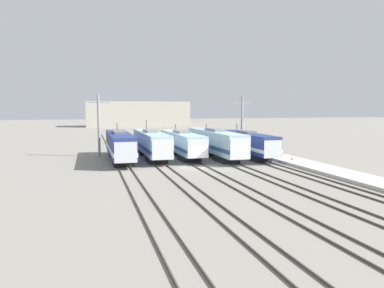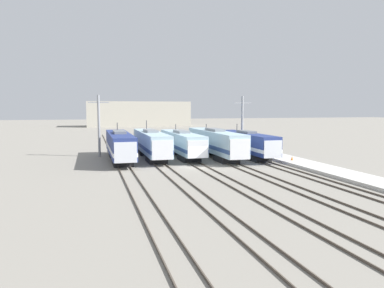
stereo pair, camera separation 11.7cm
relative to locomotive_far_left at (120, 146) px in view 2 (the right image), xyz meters
name	(u,v)px [view 2 (the right image)]	position (x,y,z in m)	size (l,w,h in m)	color
ground_plane	(201,167)	(9.32, -8.21, -2.16)	(400.00, 400.00, 0.00)	gray
rail_pair_far_left	(126,170)	(0.00, -8.21, -2.08)	(1.50, 120.00, 0.15)	#4C4238
rail_pair_center_left	(164,168)	(4.66, -8.21, -2.08)	(1.51, 120.00, 0.15)	#4C4238
rail_pair_center	(201,167)	(9.32, -8.21, -2.08)	(1.51, 120.00, 0.15)	#4C4238
rail_pair_center_right	(236,165)	(13.98, -8.21, -2.08)	(1.51, 120.00, 0.15)	#4C4238
rail_pair_far_right	(269,164)	(18.64, -8.21, -2.08)	(1.50, 120.00, 0.15)	#4C4238
locomotive_far_left	(120,146)	(0.00, 0.00, 0.00)	(2.93, 18.16, 5.18)	black
locomotive_center_left	(151,144)	(4.66, 1.58, 0.00)	(2.93, 18.61, 5.41)	#232326
locomotive_center	(182,143)	(9.32, 1.64, -0.08)	(2.99, 17.89, 4.76)	#232326
locomotive_center_right	(216,143)	(13.98, -0.38, 0.06)	(2.92, 19.50, 4.81)	#232326
locomotive_far_right	(248,144)	(18.64, -1.28, -0.10)	(2.76, 17.08, 4.84)	black
catenary_tower_left	(99,125)	(-2.64, 5.68, 2.70)	(3.02, 0.37, 9.31)	gray
catenary_tower_right	(242,123)	(20.64, 5.68, 2.70)	(3.02, 0.37, 9.31)	gray
platform	(297,162)	(22.72, -8.21, -1.99)	(4.00, 120.00, 0.34)	beige
traffic_cone	(292,158)	(22.25, -7.78, -1.53)	(0.32, 0.32, 0.56)	orange
depot_building	(138,114)	(14.92, 97.99, 2.74)	(40.12, 12.46, 9.80)	#B2AD9E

